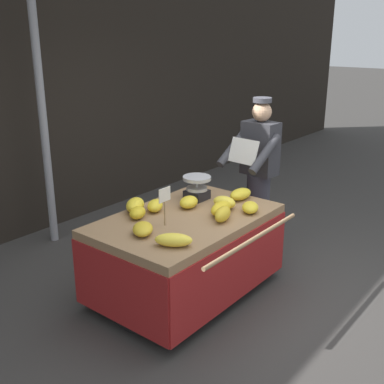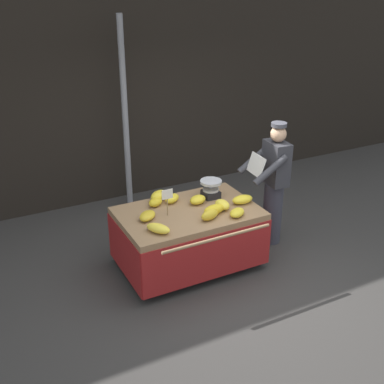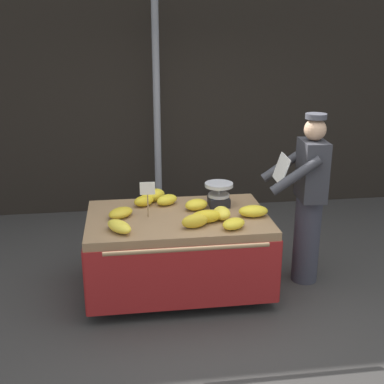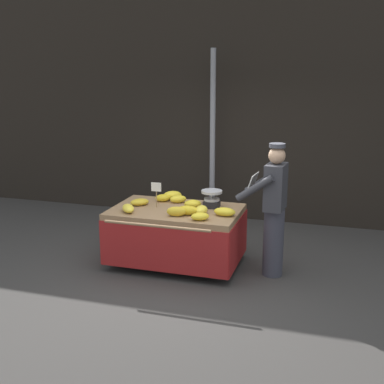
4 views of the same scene
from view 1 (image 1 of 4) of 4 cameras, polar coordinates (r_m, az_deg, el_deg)
ground_plane at (r=4.78m, az=6.85°, el=-11.39°), size 60.00×60.00×0.00m
back_wall at (r=6.22m, az=-16.84°, el=14.96°), size 16.00×0.24×4.14m
street_pole at (r=5.61m, az=-17.28°, el=8.39°), size 0.09×0.09×2.93m
banana_cart at (r=4.43m, az=-0.71°, el=-5.41°), size 1.73×1.30×0.79m
weighing_scale at (r=4.76m, az=0.58°, el=0.52°), size 0.28×0.28×0.24m
price_sign at (r=4.07m, az=-3.27°, el=-0.75°), size 0.14×0.01×0.34m
banana_bunch_0 at (r=4.47m, az=-6.76°, el=-1.56°), size 0.31×0.27×0.13m
banana_bunch_1 at (r=4.32m, az=-6.48°, el=-2.45°), size 0.25×0.22×0.10m
banana_bunch_2 at (r=4.38m, az=3.46°, el=-1.94°), size 0.29×0.17×0.12m
banana_bunch_3 at (r=4.23m, az=3.66°, el=-2.65°), size 0.27×0.17×0.13m
banana_bunch_4 at (r=4.79m, az=5.77°, el=-0.25°), size 0.28×0.17×0.11m
banana_bunch_5 at (r=4.46m, az=6.92°, el=-1.82°), size 0.27×0.25×0.10m
banana_bunch_6 at (r=4.55m, az=-0.39°, el=-1.20°), size 0.27×0.23×0.11m
banana_bunch_7 at (r=3.75m, az=-2.20°, el=-5.70°), size 0.28×0.33×0.10m
banana_bunch_8 at (r=4.47m, az=-4.40°, el=-1.62°), size 0.27×0.24×0.11m
banana_bunch_9 at (r=3.98m, az=-5.86°, el=-4.37°), size 0.30×0.30×0.09m
banana_bunch_10 at (r=4.54m, az=3.86°, el=-1.23°), size 0.16×0.23×0.11m
vendor_person at (r=5.34m, az=7.85°, el=2.05°), size 0.60×0.54×1.71m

